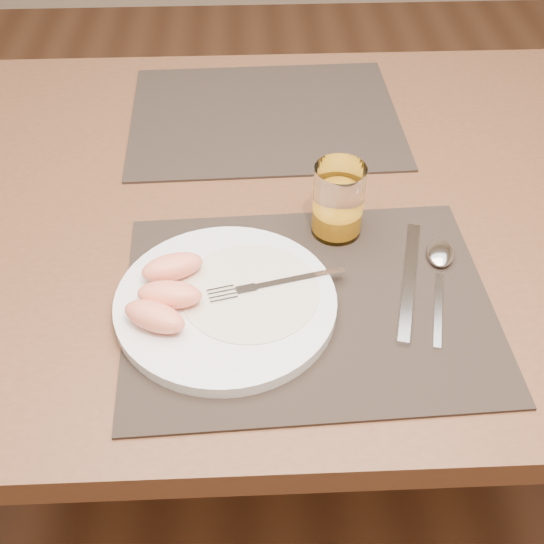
{
  "coord_description": "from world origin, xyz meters",
  "views": [
    {
      "loc": [
        -0.05,
        -0.8,
        1.36
      ],
      "look_at": [
        -0.02,
        -0.18,
        0.77
      ],
      "focal_mm": 45.0,
      "sensor_mm": 36.0,
      "label": 1
    }
  ],
  "objects_px": {
    "table": "(282,239)",
    "juice_glass": "(338,204)",
    "fork": "(265,286)",
    "knife": "(408,290)",
    "spoon": "(440,261)",
    "placemat_near": "(308,304)",
    "plate": "(226,303)",
    "placemat_far": "(265,116)"
  },
  "relations": [
    {
      "from": "spoon",
      "to": "juice_glass",
      "type": "xyz_separation_m",
      "value": [
        -0.13,
        0.07,
        0.04
      ]
    },
    {
      "from": "table",
      "to": "fork",
      "type": "distance_m",
      "value": 0.23
    },
    {
      "from": "placemat_far",
      "to": "placemat_near",
      "type": "bearing_deg",
      "value": -84.96
    },
    {
      "from": "plate",
      "to": "juice_glass",
      "type": "xyz_separation_m",
      "value": [
        0.15,
        0.14,
        0.04
      ]
    },
    {
      "from": "placemat_far",
      "to": "knife",
      "type": "distance_m",
      "value": 0.46
    },
    {
      "from": "knife",
      "to": "placemat_far",
      "type": "bearing_deg",
      "value": 111.19
    },
    {
      "from": "table",
      "to": "knife",
      "type": "height_order",
      "value": "knife"
    },
    {
      "from": "placemat_near",
      "to": "spoon",
      "type": "distance_m",
      "value": 0.19
    },
    {
      "from": "table",
      "to": "juice_glass",
      "type": "bearing_deg",
      "value": -50.79
    },
    {
      "from": "table",
      "to": "plate",
      "type": "height_order",
      "value": "plate"
    },
    {
      "from": "knife",
      "to": "spoon",
      "type": "distance_m",
      "value": 0.07
    },
    {
      "from": "spoon",
      "to": "juice_glass",
      "type": "height_order",
      "value": "juice_glass"
    },
    {
      "from": "table",
      "to": "placemat_far",
      "type": "height_order",
      "value": "placemat_far"
    },
    {
      "from": "table",
      "to": "knife",
      "type": "xyz_separation_m",
      "value": [
        0.15,
        -0.21,
        0.09
      ]
    },
    {
      "from": "placemat_near",
      "to": "placemat_far",
      "type": "relative_size",
      "value": 1.0
    },
    {
      "from": "table",
      "to": "knife",
      "type": "bearing_deg",
      "value": -54.6
    },
    {
      "from": "placemat_near",
      "to": "plate",
      "type": "height_order",
      "value": "plate"
    },
    {
      "from": "fork",
      "to": "plate",
      "type": "bearing_deg",
      "value": -160.26
    },
    {
      "from": "fork",
      "to": "spoon",
      "type": "relative_size",
      "value": 0.91
    },
    {
      "from": "table",
      "to": "plate",
      "type": "xyz_separation_m",
      "value": [
        -0.08,
        -0.22,
        0.1
      ]
    },
    {
      "from": "placemat_far",
      "to": "plate",
      "type": "bearing_deg",
      "value": -98.03
    },
    {
      "from": "placemat_near",
      "to": "placemat_far",
      "type": "height_order",
      "value": "same"
    },
    {
      "from": "placemat_near",
      "to": "juice_glass",
      "type": "bearing_deg",
      "value": 70.21
    },
    {
      "from": "plate",
      "to": "fork",
      "type": "distance_m",
      "value": 0.05
    },
    {
      "from": "knife",
      "to": "placemat_near",
      "type": "bearing_deg",
      "value": -173.56
    },
    {
      "from": "placemat_near",
      "to": "spoon",
      "type": "height_order",
      "value": "spoon"
    },
    {
      "from": "placemat_far",
      "to": "juice_glass",
      "type": "relative_size",
      "value": 4.35
    },
    {
      "from": "plate",
      "to": "spoon",
      "type": "xyz_separation_m",
      "value": [
        0.28,
        0.07,
        -0.0
      ]
    },
    {
      "from": "placemat_far",
      "to": "spoon",
      "type": "bearing_deg",
      "value": -60.27
    },
    {
      "from": "juice_glass",
      "to": "fork",
      "type": "bearing_deg",
      "value": -129.65
    },
    {
      "from": "placemat_near",
      "to": "placemat_far",
      "type": "distance_m",
      "value": 0.44
    },
    {
      "from": "table",
      "to": "spoon",
      "type": "distance_m",
      "value": 0.27
    },
    {
      "from": "spoon",
      "to": "juice_glass",
      "type": "relative_size",
      "value": 1.85
    },
    {
      "from": "knife",
      "to": "juice_glass",
      "type": "bearing_deg",
      "value": 122.52
    },
    {
      "from": "placemat_far",
      "to": "fork",
      "type": "bearing_deg",
      "value": -91.84
    },
    {
      "from": "plate",
      "to": "knife",
      "type": "bearing_deg",
      "value": 4.61
    },
    {
      "from": "table",
      "to": "fork",
      "type": "xyz_separation_m",
      "value": [
        -0.03,
        -0.21,
        0.11
      ]
    },
    {
      "from": "plate",
      "to": "juice_glass",
      "type": "height_order",
      "value": "juice_glass"
    },
    {
      "from": "table",
      "to": "fork",
      "type": "relative_size",
      "value": 8.06
    },
    {
      "from": "placemat_far",
      "to": "spoon",
      "type": "xyz_separation_m",
      "value": [
        0.22,
        -0.38,
        0.01
      ]
    },
    {
      "from": "knife",
      "to": "juice_glass",
      "type": "relative_size",
      "value": 2.1
    },
    {
      "from": "placemat_far",
      "to": "knife",
      "type": "height_order",
      "value": "knife"
    }
  ]
}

